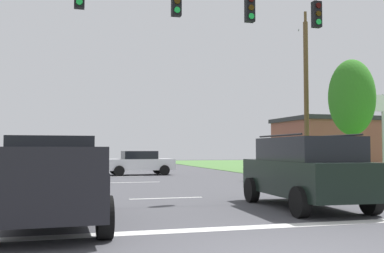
{
  "coord_description": "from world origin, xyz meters",
  "views": [
    {
      "loc": [
        -3.21,
        -6.02,
        1.67
      ],
      "look_at": [
        0.34,
        6.9,
        2.33
      ],
      "focal_mm": 42.18,
      "sensor_mm": 36.0,
      "label": 1
    }
  ],
  "objects_px": {
    "overhead_signal_span": "(169,61)",
    "utility_pole_mid_right": "(306,96)",
    "roadside_store": "(348,144)",
    "pickup_truck": "(50,181)",
    "distant_car_crossing_white": "(139,163)",
    "tree_roadside_right": "(352,98)",
    "suv_black": "(305,170)"
  },
  "relations": [
    {
      "from": "utility_pole_mid_right",
      "to": "overhead_signal_span",
      "type": "bearing_deg",
      "value": -138.19
    },
    {
      "from": "utility_pole_mid_right",
      "to": "pickup_truck",
      "type": "bearing_deg",
      "value": -136.33
    },
    {
      "from": "suv_black",
      "to": "roadside_store",
      "type": "height_order",
      "value": "roadside_store"
    },
    {
      "from": "roadside_store",
      "to": "overhead_signal_span",
      "type": "bearing_deg",
      "value": -138.41
    },
    {
      "from": "overhead_signal_span",
      "to": "distant_car_crossing_white",
      "type": "relative_size",
      "value": 4.29
    },
    {
      "from": "distant_car_crossing_white",
      "to": "roadside_store",
      "type": "height_order",
      "value": "roadside_store"
    },
    {
      "from": "suv_black",
      "to": "tree_roadside_right",
      "type": "bearing_deg",
      "value": 49.38
    },
    {
      "from": "distant_car_crossing_white",
      "to": "roadside_store",
      "type": "xyz_separation_m",
      "value": [
        16.0,
        1.1,
        1.21
      ]
    },
    {
      "from": "suv_black",
      "to": "distant_car_crossing_white",
      "type": "relative_size",
      "value": 1.11
    },
    {
      "from": "distant_car_crossing_white",
      "to": "roadside_store",
      "type": "distance_m",
      "value": 16.08
    },
    {
      "from": "roadside_store",
      "to": "pickup_truck",
      "type": "bearing_deg",
      "value": -137.11
    },
    {
      "from": "overhead_signal_span",
      "to": "roadside_store",
      "type": "xyz_separation_m",
      "value": [
        17.2,
        15.27,
        -2.56
      ]
    },
    {
      "from": "overhead_signal_span",
      "to": "pickup_truck",
      "type": "xyz_separation_m",
      "value": [
        -3.55,
        -4.01,
        -3.6
      ]
    },
    {
      "from": "suv_black",
      "to": "utility_pole_mid_right",
      "type": "bearing_deg",
      "value": 60.12
    },
    {
      "from": "suv_black",
      "to": "utility_pole_mid_right",
      "type": "relative_size",
      "value": 0.5
    },
    {
      "from": "overhead_signal_span",
      "to": "utility_pole_mid_right",
      "type": "height_order",
      "value": "utility_pole_mid_right"
    },
    {
      "from": "pickup_truck",
      "to": "distant_car_crossing_white",
      "type": "xyz_separation_m",
      "value": [
        4.75,
        18.17,
        -0.18
      ]
    },
    {
      "from": "utility_pole_mid_right",
      "to": "roadside_store",
      "type": "distance_m",
      "value": 9.61
    },
    {
      "from": "distant_car_crossing_white",
      "to": "pickup_truck",
      "type": "bearing_deg",
      "value": -104.65
    },
    {
      "from": "distant_car_crossing_white",
      "to": "tree_roadside_right",
      "type": "xyz_separation_m",
      "value": [
        10.46,
        -7.4,
        3.64
      ]
    },
    {
      "from": "overhead_signal_span",
      "to": "pickup_truck",
      "type": "bearing_deg",
      "value": -131.52
    },
    {
      "from": "pickup_truck",
      "to": "utility_pole_mid_right",
      "type": "height_order",
      "value": "utility_pole_mid_right"
    },
    {
      "from": "suv_black",
      "to": "distant_car_crossing_white",
      "type": "xyz_separation_m",
      "value": [
        -2.08,
        17.16,
        -0.27
      ]
    },
    {
      "from": "pickup_truck",
      "to": "roadside_store",
      "type": "bearing_deg",
      "value": 42.89
    },
    {
      "from": "overhead_signal_span",
      "to": "suv_black",
      "type": "bearing_deg",
      "value": -42.39
    },
    {
      "from": "distant_car_crossing_white",
      "to": "roadside_store",
      "type": "relative_size",
      "value": 0.43
    },
    {
      "from": "utility_pole_mid_right",
      "to": "tree_roadside_right",
      "type": "height_order",
      "value": "utility_pole_mid_right"
    },
    {
      "from": "pickup_truck",
      "to": "tree_roadside_right",
      "type": "xyz_separation_m",
      "value": [
        15.21,
        10.78,
        3.46
      ]
    },
    {
      "from": "pickup_truck",
      "to": "suv_black",
      "type": "relative_size",
      "value": 1.12
    },
    {
      "from": "overhead_signal_span",
      "to": "utility_pole_mid_right",
      "type": "xyz_separation_m",
      "value": [
        10.29,
        9.2,
        0.2
      ]
    },
    {
      "from": "distant_car_crossing_white",
      "to": "utility_pole_mid_right",
      "type": "relative_size",
      "value": 0.45
    },
    {
      "from": "overhead_signal_span",
      "to": "pickup_truck",
      "type": "distance_m",
      "value": 6.45
    }
  ]
}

